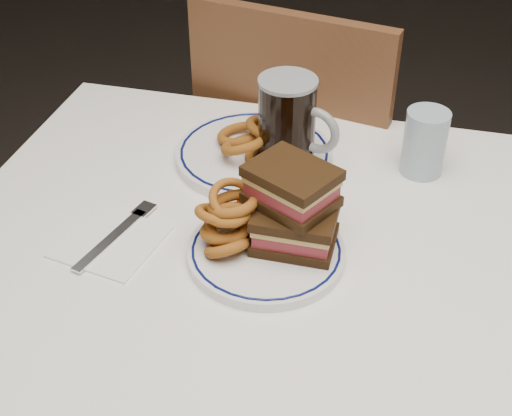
% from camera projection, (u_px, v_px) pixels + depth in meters
% --- Properties ---
extents(dining_table, '(1.27, 0.87, 0.75)m').
position_uv_depth(dining_table, '(335.00, 302.00, 1.16)').
color(dining_table, white).
rests_on(dining_table, floor).
extents(chair_far, '(0.51, 0.51, 0.95)m').
position_uv_depth(chair_far, '(305.00, 168.00, 1.71)').
color(chair_far, '#4A2717').
rests_on(chair_far, floor).
extents(main_plate, '(0.24, 0.24, 0.02)m').
position_uv_depth(main_plate, '(266.00, 252.00, 1.08)').
color(main_plate, white).
rests_on(main_plate, dining_table).
extents(reuben_sandwich, '(0.15, 0.14, 0.13)m').
position_uv_depth(reuben_sandwich, '(293.00, 207.00, 1.06)').
color(reuben_sandwich, black).
rests_on(reuben_sandwich, main_plate).
extents(onion_rings_main, '(0.10, 0.11, 0.13)m').
position_uv_depth(onion_rings_main, '(228.00, 220.00, 1.07)').
color(onion_rings_main, brown).
rests_on(onion_rings_main, main_plate).
extents(ketchup_ramekin, '(0.05, 0.05, 0.03)m').
position_uv_depth(ketchup_ramekin, '(250.00, 210.00, 1.13)').
color(ketchup_ramekin, white).
rests_on(ketchup_ramekin, main_plate).
extents(beer_mug, '(0.15, 0.10, 0.17)m').
position_uv_depth(beer_mug, '(289.00, 123.00, 1.24)').
color(beer_mug, black).
rests_on(beer_mug, dining_table).
extents(water_glass, '(0.08, 0.08, 0.12)m').
position_uv_depth(water_glass, '(425.00, 143.00, 1.24)').
color(water_glass, '#91AABB').
rests_on(water_glass, dining_table).
extents(far_plate, '(0.29, 0.29, 0.02)m').
position_uv_depth(far_plate, '(254.00, 154.00, 1.30)').
color(far_plate, white).
rests_on(far_plate, dining_table).
extents(onion_rings_far, '(0.15, 0.14, 0.07)m').
position_uv_depth(onion_rings_far, '(255.00, 140.00, 1.28)').
color(onion_rings_far, brown).
rests_on(onion_rings_far, far_plate).
extents(napkin_fork, '(0.17, 0.19, 0.01)m').
position_uv_depth(napkin_fork, '(112.00, 240.00, 1.12)').
color(napkin_fork, white).
rests_on(napkin_fork, dining_table).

